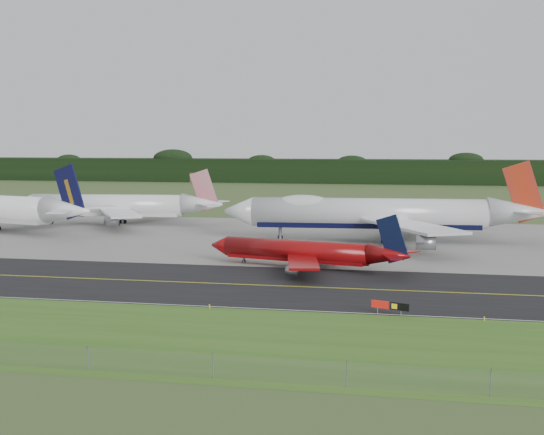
{
  "coord_description": "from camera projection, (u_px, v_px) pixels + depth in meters",
  "views": [
    {
      "loc": [
        24.31,
        -111.7,
        21.2
      ],
      "look_at": [
        -2.8,
        22.0,
        7.43
      ],
      "focal_mm": 50.0,
      "sensor_mm": 36.0,
      "label": 1
    }
  ],
  "objects": [
    {
      "name": "ground",
      "position": [
        261.0,
        280.0,
        115.86
      ],
      "size": [
        600.0,
        600.0,
        0.0
      ],
      "primitive_type": "plane",
      "color": "#415126",
      "rests_on": "ground"
    },
    {
      "name": "grass_verge",
      "position": [
        193.0,
        338.0,
        81.73
      ],
      "size": [
        400.0,
        30.0,
        0.01
      ],
      "primitive_type": "cube",
      "color": "#30601C",
      "rests_on": "ground"
    },
    {
      "name": "taxiway",
      "position": [
        256.0,
        285.0,
        111.95
      ],
      "size": [
        400.0,
        32.0,
        0.02
      ],
      "primitive_type": "cube",
      "color": "black",
      "rests_on": "ground"
    },
    {
      "name": "apron",
      "position": [
        311.0,
        238.0,
        165.59
      ],
      "size": [
        400.0,
        78.0,
        0.01
      ],
      "primitive_type": "cube",
      "color": "gray",
      "rests_on": "ground"
    },
    {
      "name": "taxiway_centreline",
      "position": [
        256.0,
        285.0,
        111.95
      ],
      "size": [
        400.0,
        0.4,
        0.0
      ],
      "primitive_type": "cube",
      "color": "gold",
      "rests_on": "taxiway"
    },
    {
      "name": "taxiway_edge_line",
      "position": [
        229.0,
        307.0,
        96.84
      ],
      "size": [
        400.0,
        0.25,
        0.0
      ],
      "primitive_type": "cube",
      "color": "silver",
      "rests_on": "taxiway"
    },
    {
      "name": "perimeter_fence",
      "position": [
        150.0,
        363.0,
        68.94
      ],
      "size": [
        320.0,
        0.1,
        320.0
      ],
      "color": "slate",
      "rests_on": "ground"
    },
    {
      "name": "horizon_treeline",
      "position": [
        376.0,
        172.0,
        382.25
      ],
      "size": [
        700.0,
        25.0,
        12.0
      ],
      "color": "black",
      "rests_on": "ground"
    },
    {
      "name": "jet_ba_747",
      "position": [
        380.0,
        214.0,
        160.04
      ],
      "size": [
        68.76,
        56.82,
        17.28
      ],
      "color": "silver",
      "rests_on": "ground"
    },
    {
      "name": "jet_red_737",
      "position": [
        306.0,
        252.0,
        126.72
      ],
      "size": [
        35.66,
        28.53,
        9.73
      ],
      "color": "maroon",
      "rests_on": "ground"
    },
    {
      "name": "jet_star_tail",
      "position": [
        118.0,
        206.0,
        192.11
      ],
      "size": [
        54.38,
        45.3,
        14.33
      ],
      "color": "white",
      "rests_on": "ground"
    },
    {
      "name": "taxiway_sign",
      "position": [
        390.0,
        306.0,
        92.55
      ],
      "size": [
        4.67,
        1.84,
        1.63
      ],
      "color": "slate",
      "rests_on": "ground"
    },
    {
      "name": "edge_marker_center",
      "position": [
        210.0,
        306.0,
        96.3
      ],
      "size": [
        0.16,
        0.16,
        0.5
      ],
      "primitive_type": "cylinder",
      "color": "yellow",
      "rests_on": "ground"
    },
    {
      "name": "edge_marker_right",
      "position": [
        484.0,
        319.0,
        89.61
      ],
      "size": [
        0.16,
        0.16,
        0.5
      ],
      "primitive_type": "cylinder",
      "color": "yellow",
      "rests_on": "ground"
    }
  ]
}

